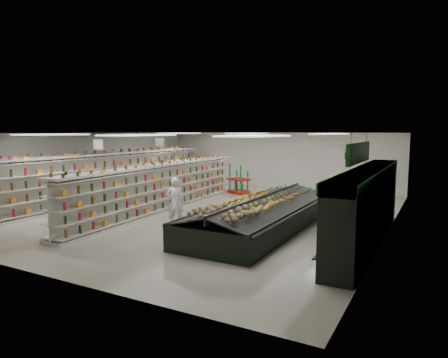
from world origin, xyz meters
The scene contains 16 objects.
floor centered at (0.00, 0.00, 0.00)m, with size 16.00×16.00×0.00m, color beige.
ceiling centered at (0.00, 0.00, 3.20)m, with size 14.00×16.00×0.02m, color white.
wall_back centered at (0.00, 8.00, 1.60)m, with size 14.00×0.02×3.20m, color silver.
wall_front centered at (0.00, -8.00, 1.60)m, with size 14.00×0.02×3.20m, color silver.
wall_left centered at (-7.00, 0.00, 1.60)m, with size 0.02×16.00×3.20m, color silver.
wall_right centered at (7.00, 0.00, 1.60)m, with size 0.02×16.00×3.20m, color silver.
produce_wall_case centered at (6.53, -1.50, 1.24)m, with size 0.93×8.00×2.20m.
aisle_sign_near centered at (-3.80, -2.00, 2.75)m, with size 0.52×0.06×0.75m.
aisle_sign_far centered at (-3.80, 2.00, 2.75)m, with size 0.52×0.06×0.75m.
hortifruti_banner centered at (6.25, -1.50, 2.65)m, with size 0.12×3.20×0.95m.
gondola_left centered at (-5.28, 0.06, 1.05)m, with size 1.14×13.17×2.28m.
gondola_center centered at (-1.64, -0.72, 0.90)m, with size 1.43×11.31×1.95m.
produce_island centered at (3.18, -1.48, 0.51)m, with size 2.76×7.56×1.13m.
soda_endcap centered at (-0.94, 4.98, 0.69)m, with size 1.28×1.05×1.42m.
shopper_main centered at (0.50, -2.76, 0.87)m, with size 0.63×0.42×1.74m, color white.
shopper_background centered at (-4.20, 2.88, 0.92)m, with size 0.90×0.55×1.85m, color tan.
Camera 1 is at (8.39, -13.74, 3.30)m, focal length 32.00 mm.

